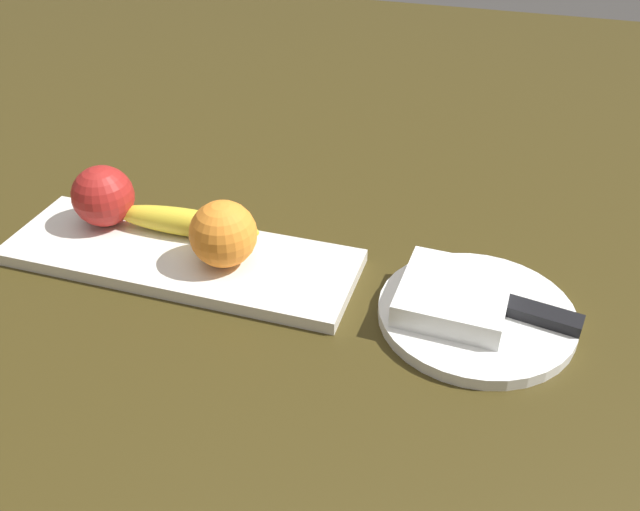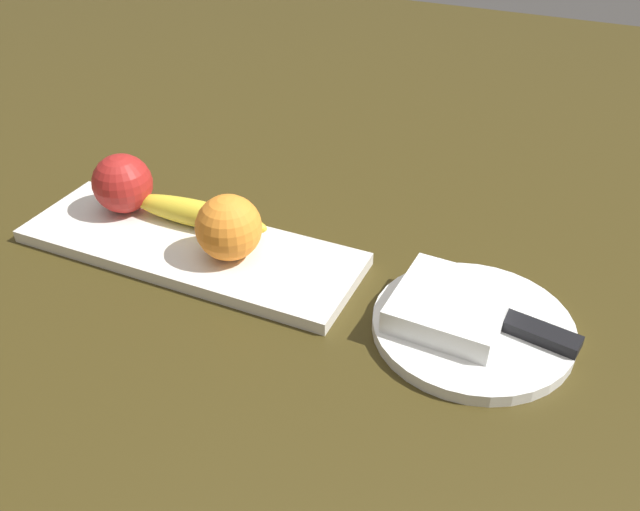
% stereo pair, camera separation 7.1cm
% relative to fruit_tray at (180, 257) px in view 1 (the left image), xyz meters
% --- Properties ---
extents(ground_plane, '(2.40, 2.40, 0.00)m').
position_rel_fruit_tray_xyz_m(ground_plane, '(-0.04, 0.02, -0.01)').
color(ground_plane, '#3A3012').
extents(fruit_tray, '(0.41, 0.14, 0.02)m').
position_rel_fruit_tray_xyz_m(fruit_tray, '(0.00, 0.00, 0.00)').
color(fruit_tray, silver).
rests_on(fruit_tray, ground_plane).
extents(apple, '(0.07, 0.07, 0.07)m').
position_rel_fruit_tray_xyz_m(apple, '(0.11, -0.03, 0.04)').
color(apple, '#A6211D').
rests_on(apple, fruit_tray).
extents(banana, '(0.18, 0.04, 0.03)m').
position_rel_fruit_tray_xyz_m(banana, '(0.01, -0.04, 0.02)').
color(banana, yellow).
rests_on(banana, fruit_tray).
extents(orange_near_apple, '(0.07, 0.07, 0.07)m').
position_rel_fruit_tray_xyz_m(orange_near_apple, '(-0.06, 0.00, 0.04)').
color(orange_near_apple, orange).
rests_on(orange_near_apple, fruit_tray).
extents(dinner_plate, '(0.20, 0.20, 0.01)m').
position_rel_fruit_tray_xyz_m(dinner_plate, '(-0.34, 0.00, -0.00)').
color(dinner_plate, white).
rests_on(dinner_plate, ground_plane).
extents(folded_napkin, '(0.11, 0.12, 0.03)m').
position_rel_fruit_tray_xyz_m(folded_napkin, '(-0.31, 0.00, 0.02)').
color(folded_napkin, white).
rests_on(folded_napkin, dinner_plate).
extents(knife, '(0.18, 0.05, 0.01)m').
position_rel_fruit_tray_xyz_m(knife, '(-0.38, -0.01, 0.01)').
color(knife, silver).
rests_on(knife, dinner_plate).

